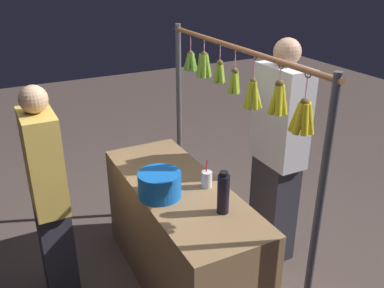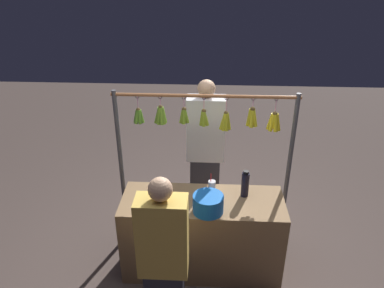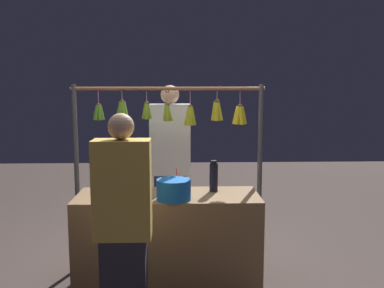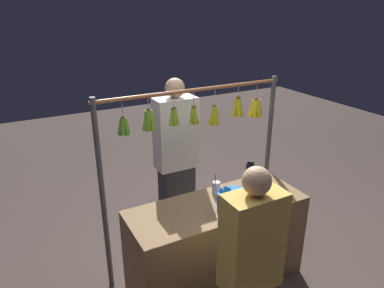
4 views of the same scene
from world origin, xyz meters
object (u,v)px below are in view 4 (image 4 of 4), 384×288
at_px(blue_bucket, 234,203).
at_px(customer_person, 249,280).
at_px(drink_cup, 216,188).
at_px(vendor_person, 176,164).
at_px(water_bottle, 250,175).

bearing_deg(blue_bucket, customer_person, 63.19).
bearing_deg(drink_cup, customer_person, 69.82).
height_order(drink_cup, customer_person, customer_person).
bearing_deg(vendor_person, drink_cup, 96.79).
height_order(water_bottle, blue_bucket, water_bottle).
bearing_deg(customer_person, water_bottle, -126.46).
distance_m(blue_bucket, drink_cup, 0.32).
bearing_deg(vendor_person, customer_person, 80.23).
bearing_deg(drink_cup, water_bottle, 168.81).
bearing_deg(customer_person, vendor_person, -99.77).
relative_size(water_bottle, blue_bucket, 0.99).
xyz_separation_m(drink_cup, vendor_person, (0.08, -0.64, -0.01)).
bearing_deg(water_bottle, blue_bucket, 37.47).
relative_size(vendor_person, customer_person, 1.12).
xyz_separation_m(vendor_person, customer_person, (0.27, 1.59, -0.09)).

